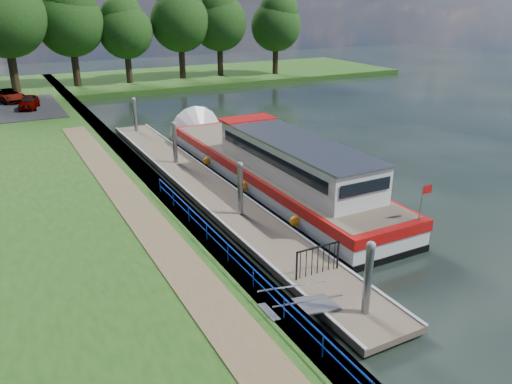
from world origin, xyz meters
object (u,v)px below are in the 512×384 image
car_d (9,95)px  pontoon (204,188)px  barge (266,165)px  car_a (29,102)px

car_d → pontoon: bearing=-91.7°
barge → car_a: (-10.14, 24.45, 0.34)m
car_a → pontoon: bearing=-60.9°
barge → car_a: 26.48m
car_a → car_d: (-1.34, 4.37, -0.00)m
pontoon → car_d: 29.45m
pontoon → barge: barge is taller
car_a → car_d: size_ratio=0.82×
barge → car_a: bearing=112.5°
car_d → barge: bearing=-85.6°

